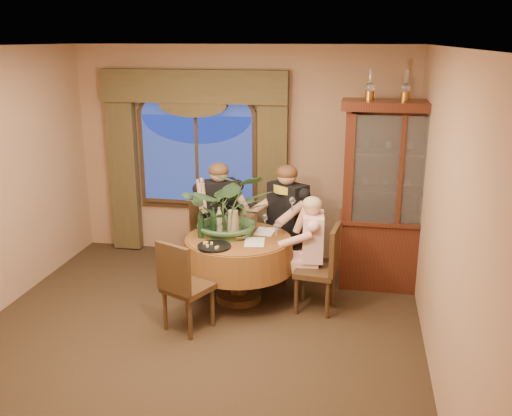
% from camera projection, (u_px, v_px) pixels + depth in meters
% --- Properties ---
extents(floor, '(5.00, 5.00, 0.00)m').
position_uv_depth(floor, '(191.00, 343.00, 5.59)').
color(floor, black).
rests_on(floor, ground).
extents(wall_back, '(4.50, 0.00, 4.50)m').
position_uv_depth(wall_back, '(242.00, 154.00, 7.55)').
color(wall_back, '#A07655').
rests_on(wall_back, ground).
extents(wall_right, '(0.00, 5.00, 5.00)m').
position_uv_depth(wall_right, '(443.00, 220.00, 4.80)').
color(wall_right, '#A07655').
rests_on(wall_right, ground).
extents(ceiling, '(5.00, 5.00, 0.00)m').
position_uv_depth(ceiling, '(180.00, 47.00, 4.79)').
color(ceiling, white).
rests_on(ceiling, wall_back).
extents(window, '(1.62, 0.10, 1.32)m').
position_uv_depth(window, '(197.00, 161.00, 7.61)').
color(window, navy).
rests_on(window, wall_back).
extents(arched_transom, '(1.60, 0.06, 0.44)m').
position_uv_depth(arched_transom, '(195.00, 102.00, 7.39)').
color(arched_transom, navy).
rests_on(arched_transom, wall_back).
extents(drapery_left, '(0.38, 0.14, 2.32)m').
position_uv_depth(drapery_left, '(124.00, 167.00, 7.78)').
color(drapery_left, '#41381F').
rests_on(drapery_left, floor).
extents(drapery_right, '(0.38, 0.14, 2.32)m').
position_uv_depth(drapery_right, '(273.00, 173.00, 7.42)').
color(drapery_right, '#41381F').
rests_on(drapery_right, floor).
extents(swag_valance, '(2.45, 0.16, 0.42)m').
position_uv_depth(swag_valance, '(193.00, 86.00, 7.26)').
color(swag_valance, '#41381F').
rests_on(swag_valance, wall_back).
extents(dining_table, '(1.58, 1.58, 0.75)m').
position_uv_depth(dining_table, '(239.00, 269.00, 6.43)').
color(dining_table, maroon).
rests_on(dining_table, floor).
extents(china_cabinet, '(1.37, 0.54, 2.21)m').
position_uv_depth(china_cabinet, '(397.00, 197.00, 6.58)').
color(china_cabinet, '#38140B').
rests_on(china_cabinet, floor).
extents(oil_lamp_left, '(0.11, 0.11, 0.34)m').
position_uv_depth(oil_lamp_left, '(370.00, 85.00, 6.28)').
color(oil_lamp_left, '#A5722D').
rests_on(oil_lamp_left, china_cabinet).
extents(oil_lamp_center, '(0.11, 0.11, 0.34)m').
position_uv_depth(oil_lamp_center, '(406.00, 85.00, 6.21)').
color(oil_lamp_center, '#A5722D').
rests_on(oil_lamp_center, china_cabinet).
extents(oil_lamp_right, '(0.11, 0.11, 0.34)m').
position_uv_depth(oil_lamp_right, '(442.00, 86.00, 6.15)').
color(oil_lamp_right, '#A5722D').
rests_on(oil_lamp_right, china_cabinet).
extents(chair_right, '(0.47, 0.47, 0.96)m').
position_uv_depth(chair_right, '(315.00, 269.00, 6.15)').
color(chair_right, black).
rests_on(chair_right, floor).
extents(chair_back_right, '(0.58, 0.58, 0.96)m').
position_uv_depth(chair_back_right, '(285.00, 241.00, 6.99)').
color(chair_back_right, black).
rests_on(chair_back_right, floor).
extents(chair_back, '(0.59, 0.59, 0.96)m').
position_uv_depth(chair_back, '(212.00, 238.00, 7.11)').
color(chair_back, black).
rests_on(chair_back, floor).
extents(chair_front_left, '(0.56, 0.56, 0.96)m').
position_uv_depth(chair_front_left, '(188.00, 285.00, 5.75)').
color(chair_front_left, black).
rests_on(chair_front_left, floor).
extents(person_pink, '(0.45, 0.48, 1.24)m').
position_uv_depth(person_pink, '(313.00, 251.00, 6.28)').
color(person_pink, beige).
rests_on(person_pink, floor).
extents(person_back, '(0.68, 0.66, 1.44)m').
position_uv_depth(person_back, '(219.00, 219.00, 7.06)').
color(person_back, black).
rests_on(person_back, floor).
extents(person_scarf, '(0.70, 0.69, 1.46)m').
position_uv_depth(person_scarf, '(288.00, 224.00, 6.86)').
color(person_scarf, black).
rests_on(person_scarf, floor).
extents(stoneware_vase, '(0.15, 0.15, 0.28)m').
position_uv_depth(stoneware_vase, '(233.00, 222.00, 6.39)').
color(stoneware_vase, '#977B61').
rests_on(stoneware_vase, dining_table).
extents(centerpiece_plant, '(1.02, 1.13, 0.88)m').
position_uv_depth(centerpiece_plant, '(230.00, 178.00, 6.29)').
color(centerpiece_plant, '#395E36').
rests_on(centerpiece_plant, dining_table).
extents(olive_bowl, '(0.17, 0.17, 0.05)m').
position_uv_depth(olive_bowl, '(239.00, 237.00, 6.26)').
color(olive_bowl, '#4E552C').
rests_on(olive_bowl, dining_table).
extents(cheese_platter, '(0.35, 0.35, 0.02)m').
position_uv_depth(cheese_platter, '(214.00, 246.00, 6.01)').
color(cheese_platter, black).
rests_on(cheese_platter, dining_table).
extents(wine_bottle_0, '(0.07, 0.07, 0.33)m').
position_uv_depth(wine_bottle_0, '(219.00, 221.00, 6.33)').
color(wine_bottle_0, tan).
rests_on(wine_bottle_0, dining_table).
extents(wine_bottle_1, '(0.07, 0.07, 0.33)m').
position_uv_depth(wine_bottle_1, '(213.00, 222.00, 6.31)').
color(wine_bottle_1, black).
rests_on(wine_bottle_1, dining_table).
extents(wine_bottle_2, '(0.07, 0.07, 0.33)m').
position_uv_depth(wine_bottle_2, '(220.00, 218.00, 6.45)').
color(wine_bottle_2, black).
rests_on(wine_bottle_2, dining_table).
extents(wine_bottle_3, '(0.07, 0.07, 0.33)m').
position_uv_depth(wine_bottle_3, '(201.00, 223.00, 6.26)').
color(wine_bottle_3, black).
rests_on(wine_bottle_3, dining_table).
extents(tasting_paper_0, '(0.25, 0.32, 0.00)m').
position_uv_depth(tasting_paper_0, '(255.00, 242.00, 6.16)').
color(tasting_paper_0, white).
rests_on(tasting_paper_0, dining_table).
extents(tasting_paper_1, '(0.23, 0.31, 0.00)m').
position_uv_depth(tasting_paper_1, '(265.00, 231.00, 6.50)').
color(tasting_paper_1, white).
rests_on(tasting_paper_1, dining_table).
extents(wine_glass_person_pink, '(0.07, 0.07, 0.18)m').
position_uv_depth(wine_glass_person_pink, '(276.00, 231.00, 6.26)').
color(wine_glass_person_pink, silver).
rests_on(wine_glass_person_pink, dining_table).
extents(wine_glass_person_back, '(0.07, 0.07, 0.18)m').
position_uv_depth(wine_glass_person_back, '(228.00, 219.00, 6.67)').
color(wine_glass_person_back, silver).
rests_on(wine_glass_person_back, dining_table).
extents(wine_glass_person_scarf, '(0.07, 0.07, 0.18)m').
position_uv_depth(wine_glass_person_scarf, '(265.00, 222.00, 6.57)').
color(wine_glass_person_scarf, silver).
rests_on(wine_glass_person_scarf, dining_table).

